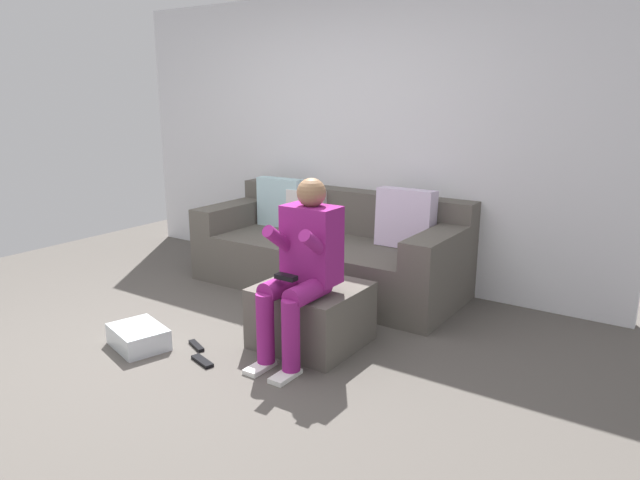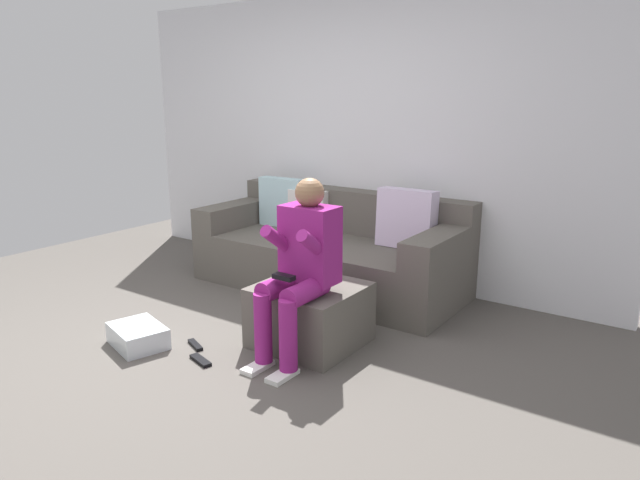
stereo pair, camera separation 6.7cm
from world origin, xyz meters
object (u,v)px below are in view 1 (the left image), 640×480
object	(u,v)px
remote_by_storage_bin	(196,346)
remote_near_ottoman	(202,361)
couch_sectional	(331,251)
person_seated	(302,262)
ottoman	(311,315)
storage_bin	(138,337)

from	to	relation	value
remote_by_storage_bin	remote_near_ottoman	bearing A→B (deg)	-12.47
couch_sectional	remote_near_ottoman	world-z (taller)	couch_sectional
person_seated	remote_by_storage_bin	world-z (taller)	person_seated
ottoman	remote_by_storage_bin	distance (m)	0.80
ottoman	person_seated	world-z (taller)	person_seated
remote_by_storage_bin	ottoman	bearing A→B (deg)	62.30
couch_sectional	ottoman	bearing A→B (deg)	-63.14
storage_bin	person_seated	bearing A→B (deg)	27.83
couch_sectional	remote_by_storage_bin	bearing A→B (deg)	-91.84
ottoman	storage_bin	xyz separation A→B (m)	(-0.93, -0.70, -0.14)
ottoman	remote_by_storage_bin	bearing A→B (deg)	-140.71
couch_sectional	remote_near_ottoman	distance (m)	1.75
person_seated	remote_near_ottoman	distance (m)	0.89
person_seated	remote_by_storage_bin	bearing A→B (deg)	-154.77
couch_sectional	storage_bin	size ratio (longest dim) A/B	5.85
couch_sectional	remote_by_storage_bin	distance (m)	1.60
couch_sectional	remote_near_ottoman	bearing A→B (deg)	-85.04
couch_sectional	person_seated	bearing A→B (deg)	-64.27
storage_bin	remote_by_storage_bin	size ratio (longest dim) A/B	2.17
person_seated	remote_near_ottoman	xyz separation A→B (m)	(-0.46, -0.45, -0.62)
person_seated	storage_bin	size ratio (longest dim) A/B	2.89
couch_sectional	ottoman	xyz separation A→B (m)	(0.55, -1.08, -0.12)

